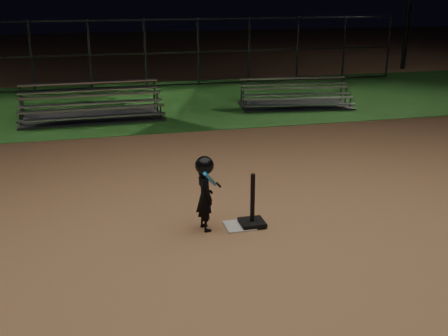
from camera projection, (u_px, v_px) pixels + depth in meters
ground at (239, 226)px, 8.61m from camera, size 80.00×80.00×0.00m
grass_strip at (157, 102)px, 17.81m from camera, size 60.00×8.00×0.01m
home_plate at (239, 226)px, 8.60m from camera, size 0.45×0.45×0.02m
batting_tee at (252, 215)px, 8.58m from camera, size 0.38×0.38×0.84m
child_batter at (205, 191)px, 8.32m from camera, size 0.43×0.59×1.19m
bleacher_left at (92, 112)px, 15.59m from camera, size 4.00×2.04×0.97m
bleacher_right at (295, 101)px, 17.20m from camera, size 3.61×2.10×0.84m
backstop_fence at (145, 53)px, 20.18m from camera, size 20.08×0.08×2.50m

